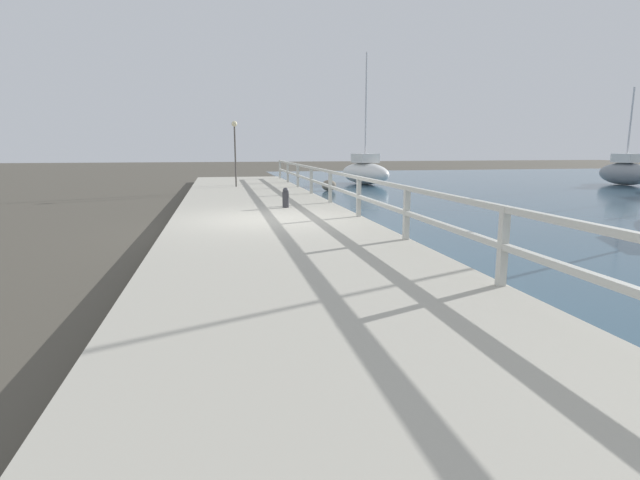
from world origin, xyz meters
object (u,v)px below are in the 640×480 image
sailboat_gray (625,172)px  sailboat_white (365,172)px  dock_lamp (235,140)px  mooring_bollard (286,198)px

sailboat_gray → sailboat_white: 13.84m
dock_lamp → sailboat_white: sailboat_white is taller
dock_lamp → mooring_bollard: bearing=-82.3°
dock_lamp → sailboat_gray: (20.52, 0.67, -1.62)m
sailboat_gray → sailboat_white: size_ratio=0.73×
mooring_bollard → sailboat_gray: bearing=24.5°
dock_lamp → sailboat_gray: bearing=1.9°
sailboat_gray → sailboat_white: bearing=163.2°
mooring_bollard → dock_lamp: dock_lamp is taller
sailboat_white → sailboat_gray: bearing=-29.4°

